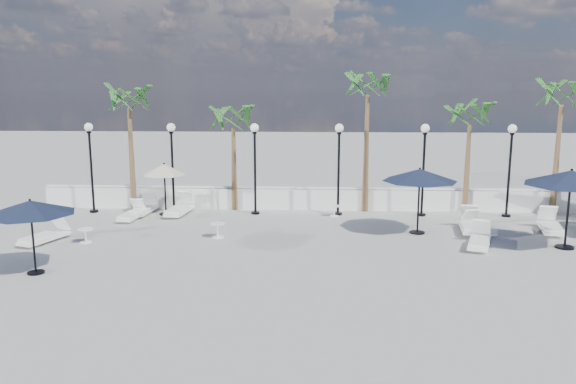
{
  "coord_description": "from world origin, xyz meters",
  "views": [
    {
      "loc": [
        -0.99,
        -16.7,
        5.35
      ],
      "look_at": [
        -1.97,
        3.65,
        1.5
      ],
      "focal_mm": 35.0,
      "sensor_mm": 36.0,
      "label": 1
    }
  ],
  "objects_px": {
    "parasol_navy_right": "(571,178)",
    "lounger_6": "(479,227)",
    "parasol_navy_mid": "(420,175)",
    "parasol_navy_left": "(30,208)",
    "lounger_4": "(480,240)",
    "lounger_7": "(470,225)",
    "lounger_0": "(45,236)",
    "lounger_1": "(132,214)",
    "lounger_3": "(180,208)",
    "lounger_5": "(550,225)",
    "parasol_cream_small": "(164,170)",
    "lounger_2": "(144,209)"
  },
  "relations": [
    {
      "from": "lounger_2",
      "to": "lounger_5",
      "type": "height_order",
      "value": "lounger_5"
    },
    {
      "from": "lounger_6",
      "to": "lounger_7",
      "type": "relative_size",
      "value": 0.86
    },
    {
      "from": "lounger_3",
      "to": "lounger_7",
      "type": "relative_size",
      "value": 1.0
    },
    {
      "from": "lounger_5",
      "to": "lounger_3",
      "type": "bearing_deg",
      "value": -175.33
    },
    {
      "from": "lounger_5",
      "to": "parasol_cream_small",
      "type": "relative_size",
      "value": 0.97
    },
    {
      "from": "lounger_2",
      "to": "lounger_6",
      "type": "bearing_deg",
      "value": -5.29
    },
    {
      "from": "lounger_2",
      "to": "parasol_navy_left",
      "type": "distance_m",
      "value": 7.95
    },
    {
      "from": "lounger_3",
      "to": "parasol_navy_left",
      "type": "distance_m",
      "value": 8.25
    },
    {
      "from": "parasol_navy_mid",
      "to": "lounger_7",
      "type": "bearing_deg",
      "value": 9.69
    },
    {
      "from": "lounger_5",
      "to": "parasol_navy_right",
      "type": "bearing_deg",
      "value": -86.27
    },
    {
      "from": "lounger_4",
      "to": "lounger_6",
      "type": "xyz_separation_m",
      "value": [
        0.52,
        1.96,
        -0.02
      ]
    },
    {
      "from": "lounger_5",
      "to": "lounger_6",
      "type": "height_order",
      "value": "lounger_5"
    },
    {
      "from": "lounger_7",
      "to": "parasol_navy_left",
      "type": "height_order",
      "value": "parasol_navy_left"
    },
    {
      "from": "lounger_2",
      "to": "parasol_navy_left",
      "type": "bearing_deg",
      "value": -91.32
    },
    {
      "from": "parasol_navy_left",
      "to": "parasol_navy_mid",
      "type": "xyz_separation_m",
      "value": [
        11.88,
        5.11,
        0.21
      ]
    },
    {
      "from": "lounger_0",
      "to": "lounger_1",
      "type": "xyz_separation_m",
      "value": [
        1.92,
        3.54,
        -0.02
      ]
    },
    {
      "from": "parasol_navy_right",
      "to": "lounger_6",
      "type": "bearing_deg",
      "value": 139.79
    },
    {
      "from": "lounger_1",
      "to": "lounger_5",
      "type": "bearing_deg",
      "value": 0.39
    },
    {
      "from": "lounger_7",
      "to": "parasol_cream_small",
      "type": "height_order",
      "value": "parasol_cream_small"
    },
    {
      "from": "parasol_navy_left",
      "to": "parasol_navy_mid",
      "type": "bearing_deg",
      "value": 23.25
    },
    {
      "from": "parasol_navy_mid",
      "to": "parasol_cream_small",
      "type": "bearing_deg",
      "value": 165.59
    },
    {
      "from": "lounger_3",
      "to": "lounger_7",
      "type": "distance_m",
      "value": 11.74
    },
    {
      "from": "lounger_6",
      "to": "lounger_5",
      "type": "bearing_deg",
      "value": -8.27
    },
    {
      "from": "lounger_0",
      "to": "parasol_navy_mid",
      "type": "xyz_separation_m",
      "value": [
        13.17,
        1.88,
        1.92
      ]
    },
    {
      "from": "lounger_2",
      "to": "parasol_navy_mid",
      "type": "xyz_separation_m",
      "value": [
        11.05,
        -2.61,
        1.92
      ]
    },
    {
      "from": "lounger_0",
      "to": "parasol_navy_left",
      "type": "bearing_deg",
      "value": -48.75
    },
    {
      "from": "lounger_0",
      "to": "lounger_7",
      "type": "height_order",
      "value": "lounger_7"
    },
    {
      "from": "lounger_4",
      "to": "parasol_navy_left",
      "type": "relative_size",
      "value": 0.81
    },
    {
      "from": "parasol_navy_right",
      "to": "lounger_7",
      "type": "bearing_deg",
      "value": 141.35
    },
    {
      "from": "lounger_0",
      "to": "lounger_3",
      "type": "bearing_deg",
      "value": 70.29
    },
    {
      "from": "parasol_navy_left",
      "to": "parasol_navy_right",
      "type": "bearing_deg",
      "value": 11.59
    },
    {
      "from": "lounger_7",
      "to": "parasol_navy_right",
      "type": "height_order",
      "value": "parasol_navy_right"
    },
    {
      "from": "lounger_0",
      "to": "lounger_4",
      "type": "xyz_separation_m",
      "value": [
        14.94,
        0.14,
        0.0
      ]
    },
    {
      "from": "lounger_4",
      "to": "parasol_cream_small",
      "type": "relative_size",
      "value": 0.92
    },
    {
      "from": "lounger_1",
      "to": "parasol_navy_mid",
      "type": "relative_size",
      "value": 0.67
    },
    {
      "from": "lounger_2",
      "to": "lounger_6",
      "type": "relative_size",
      "value": 1.07
    },
    {
      "from": "parasol_navy_mid",
      "to": "parasol_cream_small",
      "type": "relative_size",
      "value": 1.24
    },
    {
      "from": "lounger_3",
      "to": "lounger_5",
      "type": "height_order",
      "value": "lounger_3"
    },
    {
      "from": "parasol_cream_small",
      "to": "lounger_5",
      "type": "bearing_deg",
      "value": -8.35
    },
    {
      "from": "lounger_1",
      "to": "parasol_navy_mid",
      "type": "xyz_separation_m",
      "value": [
        11.25,
        -1.66,
        1.94
      ]
    },
    {
      "from": "lounger_1",
      "to": "lounger_5",
      "type": "xyz_separation_m",
      "value": [
        16.21,
        -1.27,
        0.03
      ]
    },
    {
      "from": "lounger_2",
      "to": "lounger_5",
      "type": "bearing_deg",
      "value": -3.07
    },
    {
      "from": "lounger_5",
      "to": "lounger_6",
      "type": "relative_size",
      "value": 1.16
    },
    {
      "from": "lounger_2",
      "to": "lounger_4",
      "type": "xyz_separation_m",
      "value": [
        12.82,
        -4.35,
        0.0
      ]
    },
    {
      "from": "parasol_navy_mid",
      "to": "parasol_navy_left",
      "type": "bearing_deg",
      "value": -156.75
    },
    {
      "from": "parasol_navy_left",
      "to": "parasol_navy_mid",
      "type": "distance_m",
      "value": 12.94
    },
    {
      "from": "lounger_2",
      "to": "parasol_cream_small",
      "type": "relative_size",
      "value": 0.9
    },
    {
      "from": "lounger_0",
      "to": "parasol_navy_mid",
      "type": "height_order",
      "value": "parasol_navy_mid"
    },
    {
      "from": "lounger_1",
      "to": "parasol_navy_left",
      "type": "distance_m",
      "value": 7.01
    },
    {
      "from": "lounger_0",
      "to": "lounger_1",
      "type": "relative_size",
      "value": 1.1
    }
  ]
}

